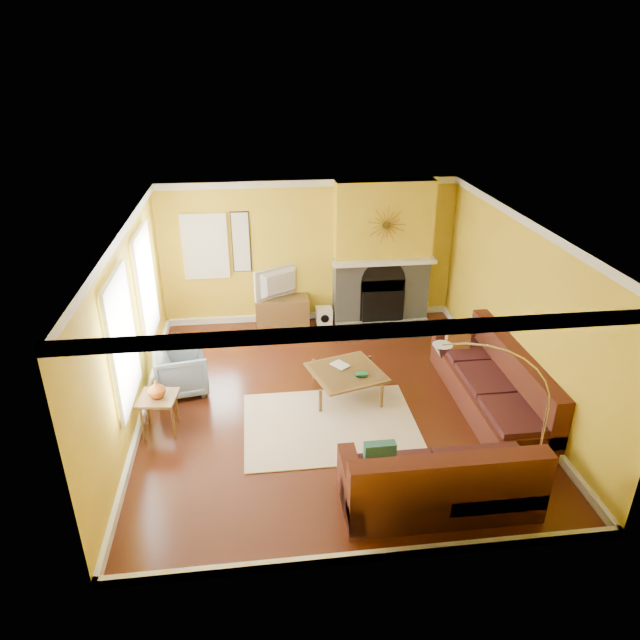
{
  "coord_description": "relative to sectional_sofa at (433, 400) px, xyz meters",
  "views": [
    {
      "loc": [
        -1.03,
        -7.13,
        4.74
      ],
      "look_at": [
        -0.11,
        0.4,
        1.17
      ],
      "focal_mm": 32.0,
      "sensor_mm": 36.0,
      "label": 1
    }
  ],
  "objects": [
    {
      "name": "armchair",
      "position": [
        -3.51,
        1.41,
        -0.1
      ],
      "size": [
        0.89,
        0.87,
        0.71
      ],
      "primitive_type": "imported",
      "rotation": [
        0.0,
        0.0,
        1.74
      ],
      "color": "gray",
      "rests_on": "floor"
    },
    {
      "name": "wall_art",
      "position": [
        -2.54,
        3.79,
        1.15
      ],
      "size": [
        0.34,
        0.04,
        1.14
      ],
      "primitive_type": "cube",
      "color": "white",
      "rests_on": "wall_back"
    },
    {
      "name": "wall_back",
      "position": [
        -1.29,
        3.83,
        0.9
      ],
      "size": [
        5.5,
        0.02,
        2.7
      ],
      "primitive_type": "cube",
      "color": "yellow",
      "rests_on": "ground"
    },
    {
      "name": "fireplace",
      "position": [
        0.06,
        3.62,
        0.9
      ],
      "size": [
        1.8,
        0.4,
        2.7
      ],
      "primitive_type": null,
      "color": "gray",
      "rests_on": "floor"
    },
    {
      "name": "window_back",
      "position": [
        -3.19,
        3.78,
        1.1
      ],
      "size": [
        0.82,
        0.06,
        1.22
      ],
      "primitive_type": "cube",
      "color": "white",
      "rests_on": "wall_back"
    },
    {
      "name": "floor",
      "position": [
        -1.29,
        0.82,
        -0.46
      ],
      "size": [
        5.5,
        6.0,
        0.02
      ],
      "primitive_type": "cube",
      "color": "#582412",
      "rests_on": "ground"
    },
    {
      "name": "crown_molding",
      "position": [
        -1.29,
        0.82,
        2.19
      ],
      "size": [
        5.5,
        6.0,
        0.12
      ],
      "primitive_type": null,
      "color": "white",
      "rests_on": "ceiling"
    },
    {
      "name": "rug",
      "position": [
        -1.37,
        0.23,
        -0.44
      ],
      "size": [
        2.4,
        1.8,
        0.02
      ],
      "primitive_type": "cube",
      "color": "beige",
      "rests_on": "floor"
    },
    {
      "name": "arc_lamp",
      "position": [
        0.16,
        -1.51,
        0.61
      ],
      "size": [
        1.35,
        0.36,
        2.12
      ],
      "primitive_type": null,
      "color": "silver",
      "rests_on": "floor"
    },
    {
      "name": "window_left_near",
      "position": [
        -4.01,
        2.12,
        1.05
      ],
      "size": [
        0.06,
        1.22,
        1.72
      ],
      "primitive_type": "cube",
      "color": "white",
      "rests_on": "wall_left"
    },
    {
      "name": "media_console",
      "position": [
        -1.84,
        3.58,
        -0.17
      ],
      "size": [
        1.0,
        0.45,
        0.55
      ],
      "primitive_type": "cube",
      "color": "brown",
      "rests_on": "floor"
    },
    {
      "name": "vase",
      "position": [
        -3.7,
        0.39,
        0.22
      ],
      "size": [
        0.26,
        0.26,
        0.25
      ],
      "primitive_type": "imported",
      "rotation": [
        0.0,
        0.0,
        -0.07
      ],
      "color": "#C85C1B",
      "rests_on": "side_table"
    },
    {
      "name": "side_table",
      "position": [
        -3.7,
        0.39,
        -0.17
      ],
      "size": [
        0.56,
        0.56,
        0.55
      ],
      "primitive_type": null,
      "rotation": [
        0.0,
        0.0,
        -0.13
      ],
      "color": "brown",
      "rests_on": "floor"
    },
    {
      "name": "sunburst",
      "position": [
        0.06,
        3.39,
        1.5
      ],
      "size": [
        0.7,
        0.04,
        0.7
      ],
      "primitive_type": null,
      "color": "olive",
      "rests_on": "fireplace"
    },
    {
      "name": "coffee_table",
      "position": [
        -1.02,
        1.02,
        -0.25
      ],
      "size": [
        1.24,
        1.24,
        0.4
      ],
      "primitive_type": null,
      "rotation": [
        0.0,
        0.0,
        0.29
      ],
      "color": "white",
      "rests_on": "floor"
    },
    {
      "name": "tv",
      "position": [
        -1.84,
        3.58,
        0.39
      ],
      "size": [
        0.95,
        0.64,
        0.59
      ],
      "primitive_type": "imported",
      "rotation": [
        0.0,
        0.0,
        3.68
      ],
      "color": "black",
      "rests_on": "media_console"
    },
    {
      "name": "book",
      "position": [
        -1.17,
        1.12,
        -0.04
      ],
      "size": [
        0.32,
        0.33,
        0.03
      ],
      "primitive_type": "imported",
      "rotation": [
        0.0,
        0.0,
        0.63
      ],
      "color": "white",
      "rests_on": "coffee_table"
    },
    {
      "name": "mantel",
      "position": [
        0.06,
        3.38,
        0.8
      ],
      "size": [
        1.92,
        0.22,
        0.08
      ],
      "primitive_type": "cube",
      "color": "white",
      "rests_on": "fireplace"
    },
    {
      "name": "hearth",
      "position": [
        0.06,
        3.07,
        -0.42
      ],
      "size": [
        1.8,
        0.7,
        0.06
      ],
      "primitive_type": "cube",
      "color": "gray",
      "rests_on": "floor"
    },
    {
      "name": "window_left_far",
      "position": [
        -4.01,
        0.22,
        1.05
      ],
      "size": [
        0.06,
        1.22,
        1.72
      ],
      "primitive_type": "cube",
      "color": "white",
      "rests_on": "wall_left"
    },
    {
      "name": "wall_right",
      "position": [
        1.47,
        0.82,
        0.9
      ],
      "size": [
        0.02,
        6.0,
        2.7
      ],
      "primitive_type": "cube",
      "color": "yellow",
      "rests_on": "ground"
    },
    {
      "name": "wall_front",
      "position": [
        -1.29,
        -2.19,
        0.9
      ],
      "size": [
        5.5,
        0.02,
        2.7
      ],
      "primitive_type": "cube",
      "color": "yellow",
      "rests_on": "ground"
    },
    {
      "name": "wall_left",
      "position": [
        -4.05,
        0.82,
        0.9
      ],
      "size": [
        0.02,
        6.0,
        2.7
      ],
      "primitive_type": "cube",
      "color": "yellow",
      "rests_on": "ground"
    },
    {
      "name": "ceiling",
      "position": [
        -1.29,
        0.82,
        2.26
      ],
      "size": [
        5.5,
        6.0,
        0.02
      ],
      "primitive_type": "cube",
      "color": "white",
      "rests_on": "ground"
    },
    {
      "name": "baseboard",
      "position": [
        -1.29,
        0.82,
        -0.39
      ],
      "size": [
        5.5,
        6.0,
        0.12
      ],
      "primitive_type": null,
      "color": "white",
      "rests_on": "floor"
    },
    {
      "name": "sectional_sofa",
      "position": [
        0.0,
        0.0,
        0.0
      ],
      "size": [
        2.93,
        3.76,
        0.9
      ],
      "primitive_type": null,
      "color": "#53221A",
      "rests_on": "floor"
    },
    {
      "name": "subwoofer",
      "position": [
        -1.04,
        3.57,
        -0.3
      ],
      "size": [
        0.3,
        0.3,
        0.3
      ],
      "primitive_type": "cube",
      "color": "white",
      "rests_on": "floor"
    }
  ]
}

